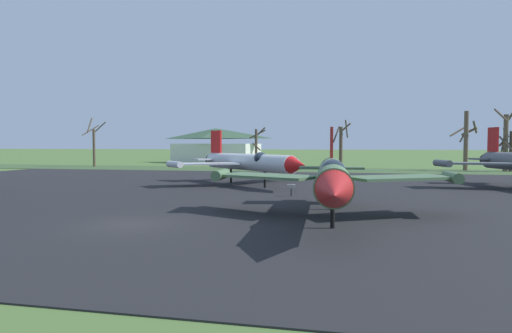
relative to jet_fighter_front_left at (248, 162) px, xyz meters
name	(u,v)px	position (x,y,z in m)	size (l,w,h in m)	color
ground_plane	(129,225)	(-0.80, -20.61, -2.21)	(600.00, 600.00, 0.00)	#4C6B33
asphalt_apron	(222,191)	(-0.80, -5.41, -2.19)	(75.82, 50.65, 0.05)	black
grass_verge_strip	(283,170)	(-0.80, 25.91, -2.18)	(135.82, 12.00, 0.06)	#3B542E
jet_fighter_front_left	(248,162)	(0.00, 0.00, 0.00)	(13.19, 13.09, 5.21)	silver
info_placard_front_left	(291,189)	(5.07, -7.76, -1.63)	(0.61, 0.32, 0.93)	black
jet_fighter_rear_center	(332,176)	(8.42, -17.09, 0.00)	(13.17, 16.21, 4.89)	#4C6B47
bare_tree_far_left	(94,143)	(-33.14, 27.64, 1.76)	(3.66, 2.93, 8.28)	brown
bare_tree_left_of_center	(257,146)	(-5.01, 26.79, 1.28)	(2.73, 2.32, 6.41)	brown
bare_tree_center	(341,144)	(7.55, 30.40, 1.55)	(2.86, 2.62, 7.52)	brown
bare_tree_right_of_center	(466,139)	(25.14, 29.15, 2.34)	(3.77, 3.76, 8.53)	brown
bare_tree_far_right	(506,140)	(29.88, 27.74, 2.22)	(2.99, 2.95, 9.15)	brown
bare_tree_backdrop_extra	(510,149)	(30.41, 27.70, 0.99)	(2.76, 3.00, 6.02)	#42382D
visitor_building	(216,146)	(-18.12, 47.91, 1.25)	(18.69, 11.41, 7.06)	silver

